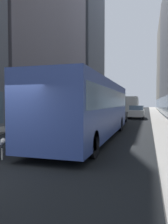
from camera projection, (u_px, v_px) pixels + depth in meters
The scene contains 11 objects.
ground_plane at pixel (124, 114), 39.28m from camera, with size 120.00×120.00×0.00m, color black.
sidewalk_left at pixel (93, 113), 40.89m from camera, with size 2.40×110.00×0.15m, color gray.
sidewalk_right at pixel (157, 114), 37.66m from camera, with size 2.40×110.00×0.15m, color #9E9991.
building_left_far at pixel (73, 45), 47.86m from camera, with size 11.29×15.03×29.36m.
transit_bus at pixel (91, 106), 11.92m from camera, with size 2.78×11.53×3.05m.
car_red_coupe at pixel (120, 108), 43.86m from camera, with size 1.78×4.19×1.62m.
car_white_van at pixel (137, 112), 27.38m from camera, with size 1.81×4.73×1.62m.
car_black_suv at pixel (115, 115), 20.45m from camera, with size 1.84×4.64×1.62m.
car_blue_hatchback at pixel (117, 108), 50.91m from camera, with size 1.80×4.58×1.62m.
car_grey_wagon at pixel (72, 115), 20.72m from camera, with size 1.82×4.24×1.62m.
box_truck at pixel (131, 104), 40.05m from camera, with size 2.30×7.50×3.05m.
Camera 1 is at (4.20, -4.67, 1.96)m, focal length 34.93 mm.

